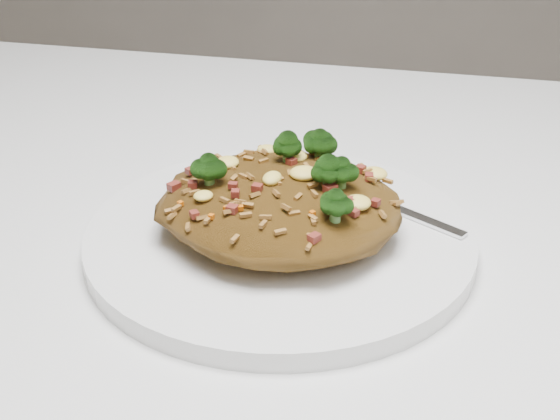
# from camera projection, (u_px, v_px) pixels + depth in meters

# --- Properties ---
(dining_table) EXTENTS (1.20, 0.80, 0.75)m
(dining_table) POSITION_uv_depth(u_px,v_px,m) (273.00, 350.00, 0.58)
(dining_table) COLOR white
(dining_table) RESTS_ON ground
(plate) EXTENTS (0.27, 0.27, 0.01)m
(plate) POSITION_uv_depth(u_px,v_px,m) (280.00, 238.00, 0.54)
(plate) COLOR white
(plate) RESTS_ON dining_table
(fried_rice) EXTENTS (0.17, 0.15, 0.06)m
(fried_rice) POSITION_uv_depth(u_px,v_px,m) (281.00, 194.00, 0.52)
(fried_rice) COLOR brown
(fried_rice) RESTS_ON plate
(fork) EXTENTS (0.15, 0.09, 0.00)m
(fork) POSITION_uv_depth(u_px,v_px,m) (377.00, 201.00, 0.57)
(fork) COLOR silver
(fork) RESTS_ON plate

